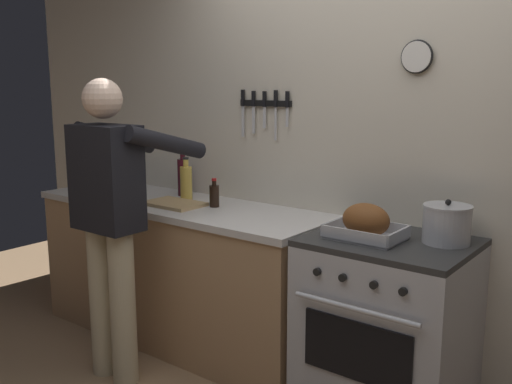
# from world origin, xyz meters

# --- Properties ---
(wall_back) EXTENTS (6.00, 0.13, 2.60)m
(wall_back) POSITION_xyz_m (-0.00, 1.35, 1.30)
(wall_back) COLOR beige
(wall_back) RESTS_ON ground
(counter_block) EXTENTS (2.03, 0.65, 0.90)m
(counter_block) POSITION_xyz_m (-1.20, 0.99, 0.45)
(counter_block) COLOR tan
(counter_block) RESTS_ON ground
(stove) EXTENTS (0.76, 0.67, 0.90)m
(stove) POSITION_xyz_m (0.22, 0.99, 0.45)
(stove) COLOR #BCBCC1
(stove) RESTS_ON ground
(person_cook) EXTENTS (0.51, 0.63, 1.66)m
(person_cook) POSITION_xyz_m (-1.14, 0.41, 0.95)
(person_cook) COLOR #C6B793
(person_cook) RESTS_ON ground
(roasting_pan) EXTENTS (0.35, 0.26, 0.17)m
(roasting_pan) POSITION_xyz_m (0.12, 0.93, 0.98)
(roasting_pan) COLOR #B7B7BC
(roasting_pan) RESTS_ON stove
(stock_pot) EXTENTS (0.22, 0.22, 0.21)m
(stock_pot) POSITION_xyz_m (0.45, 1.09, 0.99)
(stock_pot) COLOR #B7B7BC
(stock_pot) RESTS_ON stove
(cutting_board) EXTENTS (0.36, 0.24, 0.02)m
(cutting_board) POSITION_xyz_m (-1.16, 0.91, 0.91)
(cutting_board) COLOR tan
(cutting_board) RESTS_ON counter_block
(bottle_cooking_oil) EXTENTS (0.08, 0.08, 0.28)m
(bottle_cooking_oil) POSITION_xyz_m (-1.21, 1.06, 1.02)
(bottle_cooking_oil) COLOR gold
(bottle_cooking_oil) RESTS_ON counter_block
(bottle_wine_red) EXTENTS (0.07, 0.07, 0.31)m
(bottle_wine_red) POSITION_xyz_m (-1.34, 1.17, 1.03)
(bottle_wine_red) COLOR #47141E
(bottle_wine_red) RESTS_ON counter_block
(bottle_soy_sauce) EXTENTS (0.06, 0.06, 0.17)m
(bottle_soy_sauce) POSITION_xyz_m (-0.94, 1.02, 0.97)
(bottle_soy_sauce) COLOR black
(bottle_soy_sauce) RESTS_ON counter_block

